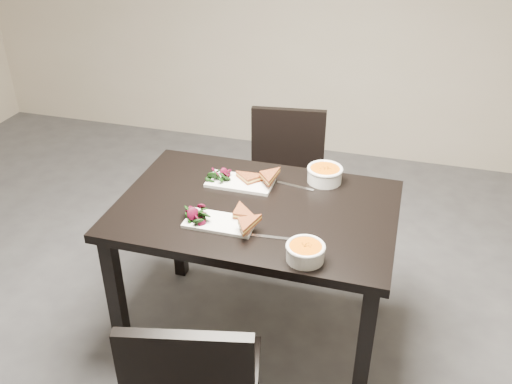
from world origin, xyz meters
TOP-DOWN VIEW (x-y plane):
  - ground at (0.00, 0.00)m, footprint 5.00×5.00m
  - table at (0.44, 0.37)m, footprint 1.20×0.80m
  - chair_far at (0.40, 1.13)m, footprint 0.47×0.47m
  - plate_near at (0.34, 0.19)m, footprint 0.29×0.14m
  - sandwich_near at (0.40, 0.21)m, footprint 0.14×0.11m
  - salad_near at (0.24, 0.19)m, footprint 0.09×0.08m
  - soup_bowl_near at (0.72, 0.06)m, footprint 0.15×0.15m
  - cutlery_near at (0.56, 0.16)m, footprint 0.18×0.03m
  - plate_far at (0.32, 0.53)m, footprint 0.30×0.15m
  - sandwich_far at (0.38, 0.52)m, footprint 0.19×0.19m
  - salad_far at (0.22, 0.53)m, footprint 0.09×0.08m
  - soup_bowl_far at (0.69, 0.66)m, footprint 0.17×0.17m
  - cutlery_far at (0.57, 0.58)m, footprint 0.18×0.05m

SIDE VIEW (x-z plane):
  - ground at x=0.00m, z-range 0.00..0.00m
  - chair_far at x=0.40m, z-range 0.06..0.91m
  - table at x=0.44m, z-range 0.28..1.03m
  - cutlery_near at x=0.56m, z-range 0.75..0.75m
  - cutlery_far at x=0.57m, z-range 0.75..0.75m
  - plate_near at x=0.34m, z-range 0.75..0.76m
  - plate_far at x=0.32m, z-range 0.75..0.77m
  - salad_near at x=0.24m, z-range 0.76..0.80m
  - salad_far at x=0.22m, z-range 0.77..0.81m
  - sandwich_near at x=0.40m, z-range 0.76..0.81m
  - soup_bowl_near at x=0.72m, z-range 0.75..0.82m
  - sandwich_far at x=0.38m, z-range 0.77..0.81m
  - soup_bowl_far at x=0.69m, z-range 0.75..0.83m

